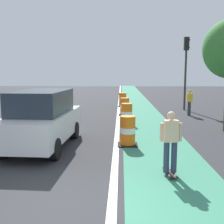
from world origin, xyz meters
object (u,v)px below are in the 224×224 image
at_px(parked_suv_nearest, 42,119).
at_px(traffic_barrel_back, 125,107).
at_px(traffic_barrel_mid, 127,114).
at_px(traffic_light_corner, 186,60).
at_px(traffic_barrel_far, 123,100).
at_px(traffic_barrel_front, 128,131).
at_px(pedestrian_crossing, 189,102).
at_px(skateboarder_on_lane, 171,141).

distance_m(parked_suv_nearest, traffic_barrel_back, 8.33).
bearing_deg(traffic_barrel_mid, traffic_light_corner, 53.70).
height_order(parked_suv_nearest, traffic_barrel_far, parked_suv_nearest).
xyz_separation_m(parked_suv_nearest, traffic_light_corner, (7.33, 10.39, 2.47)).
distance_m(traffic_barrel_front, traffic_light_corner, 11.31).
xyz_separation_m(traffic_barrel_mid, pedestrian_crossing, (3.94, 3.12, 0.33)).
relative_size(skateboarder_on_lane, traffic_barrel_back, 1.55).
bearing_deg(parked_suv_nearest, skateboarder_on_lane, -33.03).
bearing_deg(traffic_light_corner, parked_suv_nearest, -125.21).
xyz_separation_m(traffic_light_corner, pedestrian_crossing, (-0.29, -2.65, -2.64)).
bearing_deg(pedestrian_crossing, traffic_barrel_far, 133.71).
distance_m(traffic_barrel_mid, pedestrian_crossing, 5.04).
bearing_deg(skateboarder_on_lane, traffic_barrel_mid, 97.71).
distance_m(parked_suv_nearest, pedestrian_crossing, 10.47).
bearing_deg(traffic_barrel_front, traffic_light_corner, 66.84).
xyz_separation_m(parked_suv_nearest, pedestrian_crossing, (7.04, 7.74, -0.17)).
bearing_deg(traffic_barrel_front, traffic_barrel_far, 90.64).
bearing_deg(skateboarder_on_lane, pedestrian_crossing, 74.12).
distance_m(traffic_light_corner, pedestrian_crossing, 3.75).
height_order(traffic_barrel_mid, pedestrian_crossing, pedestrian_crossing).
relative_size(traffic_barrel_front, traffic_barrel_mid, 1.00).
xyz_separation_m(traffic_barrel_far, pedestrian_crossing, (4.13, -4.32, 0.33)).
distance_m(skateboarder_on_lane, parked_suv_nearest, 4.87).
xyz_separation_m(traffic_barrel_front, traffic_barrel_far, (-0.13, 11.70, 0.00)).
xyz_separation_m(skateboarder_on_lane, parked_suv_nearest, (-4.08, 2.65, 0.12)).
xyz_separation_m(skateboarder_on_lane, traffic_barrel_far, (-1.17, 14.72, -0.38)).
height_order(traffic_barrel_front, traffic_barrel_far, same).
distance_m(skateboarder_on_lane, traffic_barrel_far, 14.77).
xyz_separation_m(skateboarder_on_lane, pedestrian_crossing, (2.96, 10.40, -0.05)).
bearing_deg(traffic_light_corner, traffic_barrel_back, -148.47).
height_order(traffic_barrel_mid, traffic_barrel_far, same).
relative_size(parked_suv_nearest, traffic_barrel_front, 4.29).
height_order(parked_suv_nearest, traffic_barrel_mid, parked_suv_nearest).
distance_m(parked_suv_nearest, traffic_barrel_mid, 5.59).
bearing_deg(traffic_barrel_far, traffic_barrel_mid, -88.58).
xyz_separation_m(traffic_barrel_back, traffic_light_corner, (4.32, 2.65, 2.97)).
relative_size(skateboarder_on_lane, traffic_barrel_mid, 1.55).
distance_m(skateboarder_on_lane, traffic_barrel_back, 10.46).
xyz_separation_m(skateboarder_on_lane, traffic_light_corner, (3.25, 13.05, 2.59)).
xyz_separation_m(traffic_barrel_mid, traffic_barrel_back, (-0.08, 3.12, 0.00)).
distance_m(skateboarder_on_lane, traffic_barrel_mid, 7.35).
bearing_deg(skateboarder_on_lane, traffic_barrel_back, 95.85).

